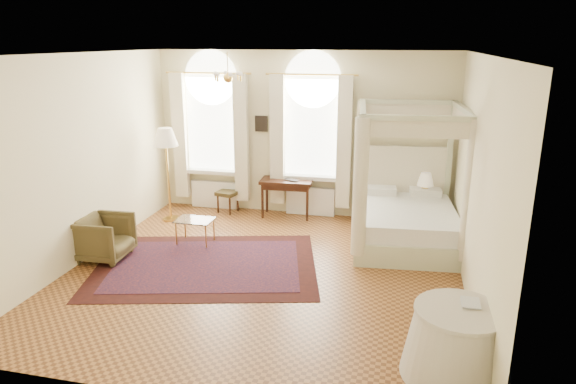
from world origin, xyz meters
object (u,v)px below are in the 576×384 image
Objects in this scene: nightstand at (428,213)px; side_table at (457,343)px; stool at (228,194)px; floor_lamp at (166,142)px; armchair at (104,238)px; coffee_table at (195,222)px; canopy_bed at (406,215)px; writing_desk at (287,185)px.

side_table is (0.17, -4.52, 0.07)m from nightstand.
floor_lamp reaches higher than stool.
floor_lamp is at bearing -8.32° from armchair.
coffee_table is at bearing -53.20° from armchair.
canopy_bed reaches higher than stool.
stool is 1.77m from coffee_table.
nightstand reaches higher than coffee_table.
floor_lamp is (-5.02, -0.59, 1.27)m from nightstand.
canopy_bed is at bearing -115.19° from nightstand.
writing_desk is 2.19× the size of stool.
writing_desk is at bearing 0.00° from stool.
armchair is 0.69× the size of side_table.
stool is 0.74× the size of coffee_table.
writing_desk is at bearing 54.67° from coffee_table.
canopy_bed is 3.80× the size of nightstand.
coffee_table is 0.35× the size of floor_lamp.
canopy_bed is 5.01× the size of stool.
armchair is at bearing -160.19° from canopy_bed.
coffee_table is (-1.25, -1.77, -0.27)m from writing_desk.
nightstand is 0.55× the size of side_table.
coffee_table is at bearing -157.98° from nightstand.
armchair reaches higher than nightstand.
stool is 0.42× the size of side_table.
canopy_bed is 2.59m from writing_desk.
side_table is at bearing -34.40° from coffee_table.
nightstand is 5.21m from floor_lamp.
floor_lamp is (-0.98, 1.05, 1.19)m from coffee_table.
side_table is (4.21, -2.89, -0.01)m from coffee_table.
nightstand is 4.53m from side_table.
nightstand is 0.34× the size of floor_lamp.
writing_desk is 1.32× the size of armchair.
canopy_bed is 3.71× the size of coffee_table.
floor_lamp is (-0.97, -0.72, 1.21)m from stool.
writing_desk is at bearing 122.45° from side_table.
armchair is at bearing 160.46° from side_table.
nightstand is at bearing -65.98° from armchair.
armchair is 2.37m from floor_lamp.
stool is at bearing 178.12° from nightstand.
stool is at bearing 36.72° from floor_lamp.
side_table is at bearing -47.75° from stool.
writing_desk is 2.52m from floor_lamp.
coffee_table is at bearing -46.98° from floor_lamp.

